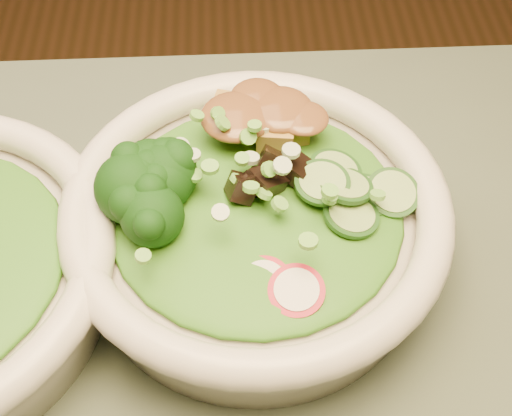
{
  "coord_description": "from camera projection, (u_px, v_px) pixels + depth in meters",
  "views": [
    {
      "loc": [
        -0.23,
        -0.18,
        1.22
      ],
      "look_at": [
        -0.21,
        0.14,
        0.81
      ],
      "focal_mm": 50.0,
      "sensor_mm": 36.0,
      "label": 1
    }
  ],
  "objects": [
    {
      "name": "peanut_sauce",
      "position": [
        256.0,
        116.0,
        0.55
      ],
      "size": [
        0.08,
        0.06,
        0.02
      ],
      "primitive_type": "ellipsoid",
      "color": "brown",
      "rests_on": "tofu_cubes"
    },
    {
      "name": "lettuce_bed",
      "position": [
        256.0,
        207.0,
        0.52
      ],
      "size": [
        0.22,
        0.22,
        0.03
      ],
      "primitive_type": "ellipsoid",
      "color": "#316916",
      "rests_on": "salad_bowl"
    },
    {
      "name": "mushroom_heap",
      "position": [
        256.0,
        180.0,
        0.52
      ],
      "size": [
        0.09,
        0.09,
        0.04
      ],
      "primitive_type": null,
      "rotation": [
        0.0,
        0.0,
        -0.28
      ],
      "color": "black",
      "rests_on": "salad_bowl"
    },
    {
      "name": "broccoli_florets",
      "position": [
        162.0,
        196.0,
        0.51
      ],
      "size": [
        0.1,
        0.1,
        0.05
      ],
      "primitive_type": null,
      "rotation": [
        0.0,
        0.0,
        -0.28
      ],
      "color": "black",
      "rests_on": "salad_bowl"
    },
    {
      "name": "scallion_garnish",
      "position": [
        256.0,
        184.0,
        0.5
      ],
      "size": [
        0.21,
        0.21,
        0.03
      ],
      "primitive_type": null,
      "color": "#69B23E",
      "rests_on": "salad_bowl"
    },
    {
      "name": "cucumber_slices",
      "position": [
        353.0,
        195.0,
        0.51
      ],
      "size": [
        0.09,
        0.09,
        0.04
      ],
      "primitive_type": null,
      "rotation": [
        0.0,
        0.0,
        -0.28
      ],
      "color": "#A3CB71",
      "rests_on": "salad_bowl"
    },
    {
      "name": "salad_bowl",
      "position": [
        256.0,
        225.0,
        0.54
      ],
      "size": [
        0.29,
        0.29,
        0.08
      ],
      "rotation": [
        0.0,
        0.0,
        -0.28
      ],
      "color": "silver",
      "rests_on": "dining_table"
    },
    {
      "name": "radish_slices",
      "position": [
        264.0,
        286.0,
        0.48
      ],
      "size": [
        0.13,
        0.07,
        0.02
      ],
      "primitive_type": null,
      "rotation": [
        0.0,
        0.0,
        -0.28
      ],
      "color": "#A20C1E",
      "rests_on": "salad_bowl"
    },
    {
      "name": "tofu_cubes",
      "position": [
        256.0,
        129.0,
        0.56
      ],
      "size": [
        0.11,
        0.09,
        0.04
      ],
      "primitive_type": null,
      "rotation": [
        0.0,
        0.0,
        -0.28
      ],
      "color": "#A37F36",
      "rests_on": "salad_bowl"
    }
  ]
}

